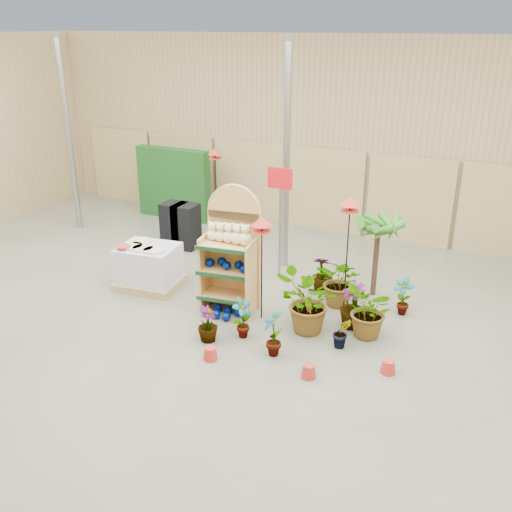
# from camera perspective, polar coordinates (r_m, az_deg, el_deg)

# --- Properties ---
(room) EXTENTS (15.20, 12.10, 4.70)m
(room) POSITION_cam_1_polar(r_m,az_deg,el_deg) (9.00, -3.36, 6.19)
(room) COLOR #5A5D4D
(room) RESTS_ON ground
(display_shelf) EXTENTS (1.01, 0.71, 2.23)m
(display_shelf) POSITION_cam_1_polar(r_m,az_deg,el_deg) (9.80, -2.43, 0.19)
(display_shelf) COLOR tan
(display_shelf) RESTS_ON ground
(teddy_bears) EXTENTS (0.83, 0.23, 0.36)m
(teddy_bears) POSITION_cam_1_polar(r_m,az_deg,el_deg) (9.56, -2.58, 2.13)
(teddy_bears) COLOR #F8EEAF
(teddy_bears) RESTS_ON display_shelf
(gazing_balls_shelf) EXTENTS (0.82, 0.28, 0.16)m
(gazing_balls_shelf) POSITION_cam_1_polar(r_m,az_deg,el_deg) (9.74, -2.79, -0.87)
(gazing_balls_shelf) COLOR #00125D
(gazing_balls_shelf) RESTS_ON display_shelf
(gazing_balls_floor) EXTENTS (0.63, 0.39, 0.15)m
(gazing_balls_floor) POSITION_cam_1_polar(r_m,az_deg,el_deg) (9.90, -3.40, -5.63)
(gazing_balls_floor) COLOR #00125D
(gazing_balls_floor) RESTS_ON ground
(pallet_stack) EXTENTS (1.27, 1.10, 0.86)m
(pallet_stack) POSITION_cam_1_polar(r_m,az_deg,el_deg) (11.02, -10.65, -1.05)
(pallet_stack) COLOR #9A8554
(pallet_stack) RESTS_ON ground
(charcoal_planters) EXTENTS (0.80, 0.50, 1.00)m
(charcoal_planters) POSITION_cam_1_polar(r_m,az_deg,el_deg) (12.88, -7.56, 3.05)
(charcoal_planters) COLOR black
(charcoal_planters) RESTS_ON ground
(trellis_stock) EXTENTS (2.00, 0.30, 1.80)m
(trellis_stock) POSITION_cam_1_polar(r_m,az_deg,el_deg) (14.79, -8.23, 7.18)
(trellis_stock) COLOR #164617
(trellis_stock) RESTS_ON ground
(offer_sign) EXTENTS (0.50, 0.08, 2.20)m
(offer_sign) POSITION_cam_1_polar(r_m,az_deg,el_deg) (10.93, 2.41, 5.60)
(offer_sign) COLOR gray
(offer_sign) RESTS_ON ground
(bird_table_front) EXTENTS (0.34, 0.34, 1.83)m
(bird_table_front) POSITION_cam_1_polar(r_m,az_deg,el_deg) (9.16, 0.59, 3.13)
(bird_table_front) COLOR black
(bird_table_front) RESTS_ON ground
(bird_table_right) EXTENTS (0.34, 0.34, 2.07)m
(bird_table_right) POSITION_cam_1_polar(r_m,az_deg,el_deg) (9.51, 9.39, 5.01)
(bird_table_right) COLOR black
(bird_table_right) RESTS_ON ground
(bird_table_back) EXTENTS (0.34, 0.34, 2.01)m
(bird_table_back) POSITION_cam_1_polar(r_m,az_deg,el_deg) (13.51, -4.11, 10.13)
(bird_table_back) COLOR black
(bird_table_back) RESTS_ON ground
(palm) EXTENTS (0.70, 0.70, 1.62)m
(palm) POSITION_cam_1_polar(r_m,az_deg,el_deg) (10.38, 12.16, 3.05)
(palm) COLOR #3D291C
(palm) RESTS_ON ground
(potted_plant_0) EXTENTS (0.36, 0.43, 0.69)m
(potted_plant_0) POSITION_cam_1_polar(r_m,az_deg,el_deg) (9.13, -1.36, -6.26)
(potted_plant_0) COLOR #2D741E
(potted_plant_0) RESTS_ON ground
(potted_plant_1) EXTENTS (0.40, 0.44, 0.64)m
(potted_plant_1) POSITION_cam_1_polar(r_m,az_deg,el_deg) (9.32, 5.65, -5.89)
(potted_plant_1) COLOR #2D741E
(potted_plant_1) RESTS_ON ground
(potted_plant_2) EXTENTS (1.04, 1.13, 1.07)m
(potted_plant_2) POSITION_cam_1_polar(r_m,az_deg,el_deg) (9.21, 5.20, -4.73)
(potted_plant_2) COLOR #2D741E
(potted_plant_2) RESTS_ON ground
(potted_plant_3) EXTENTS (0.62, 0.62, 0.79)m
(potted_plant_3) POSITION_cam_1_polar(r_m,az_deg,el_deg) (9.55, 9.66, -4.89)
(potted_plant_3) COLOR #2D741E
(potted_plant_3) RESTS_ON ground
(potted_plant_4) EXTENTS (0.42, 0.36, 0.68)m
(potted_plant_4) POSITION_cam_1_polar(r_m,az_deg,el_deg) (10.16, 14.47, -3.93)
(potted_plant_4) COLOR #2D741E
(potted_plant_4) RESTS_ON ground
(potted_plant_5) EXTENTS (0.27, 0.33, 0.57)m
(potted_plant_5) POSITION_cam_1_polar(r_m,az_deg,el_deg) (9.83, 4.76, -4.49)
(potted_plant_5) COLOR #2D741E
(potted_plant_5) RESTS_ON ground
(potted_plant_6) EXTENTS (0.90, 0.80, 0.92)m
(potted_plant_6) POSITION_cam_1_polar(r_m,az_deg,el_deg) (10.21, 8.49, -2.55)
(potted_plant_6) COLOR #2D741E
(potted_plant_6) RESTS_ON ground
(potted_plant_7) EXTENTS (0.37, 0.37, 0.58)m
(potted_plant_7) POSITION_cam_1_polar(r_m,az_deg,el_deg) (9.10, -4.84, -6.80)
(potted_plant_7) COLOR #2D741E
(potted_plant_7) RESTS_ON ground
(potted_plant_8) EXTENTS (0.41, 0.47, 0.76)m
(potted_plant_8) POSITION_cam_1_polar(r_m,az_deg,el_deg) (8.67, 1.76, -7.67)
(potted_plant_8) COLOR #2D741E
(potted_plant_8) RESTS_ON ground
(potted_plant_9) EXTENTS (0.36, 0.33, 0.52)m
(potted_plant_9) POSITION_cam_1_polar(r_m,az_deg,el_deg) (9.00, 8.59, -7.59)
(potted_plant_9) COLOR #2D741E
(potted_plant_9) RESTS_ON ground
(potted_plant_10) EXTENTS (1.01, 1.06, 0.93)m
(potted_plant_10) POSITION_cam_1_polar(r_m,az_deg,el_deg) (9.25, 11.30, -5.47)
(potted_plant_10) COLOR #2D741E
(potted_plant_10) RESTS_ON ground
(potted_plant_11) EXTENTS (0.43, 0.43, 0.71)m
(potted_plant_11) POSITION_cam_1_polar(r_m,az_deg,el_deg) (10.73, 6.65, -1.77)
(potted_plant_11) COLOR #2D741E
(potted_plant_11) RESTS_ON ground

